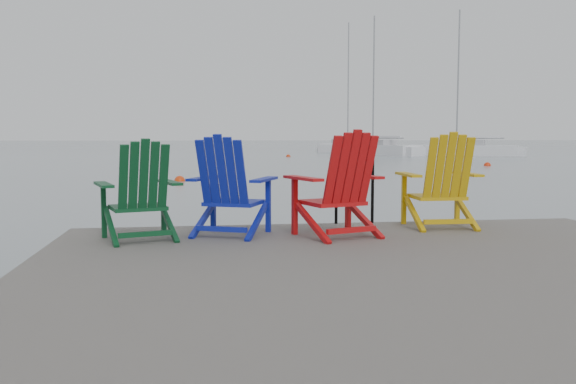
{
  "coord_description": "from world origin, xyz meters",
  "views": [
    {
      "loc": [
        -1.54,
        -4.53,
        1.53
      ],
      "look_at": [
        -0.49,
        2.8,
        0.85
      ],
      "focal_mm": 38.0,
      "sensor_mm": 36.0,
      "label": 1
    }
  ],
  "objects": [
    {
      "name": "ground",
      "position": [
        0.0,
        0.0,
        0.0
      ],
      "size": [
        400.0,
        400.0,
        0.0
      ],
      "primitive_type": "plane",
      "color": "slate",
      "rests_on": "ground"
    },
    {
      "name": "dock",
      "position": [
        0.0,
        0.0,
        0.35
      ],
      "size": [
        6.0,
        5.0,
        1.4
      ],
      "color": "#312E2C",
      "rests_on": "ground"
    },
    {
      "name": "handrail",
      "position": [
        0.25,
        2.45,
        1.04
      ],
      "size": [
        0.48,
        0.04,
        0.9
      ],
      "color": "black",
      "rests_on": "dock"
    },
    {
      "name": "chair_green",
      "position": [
        -2.14,
        1.59,
        0.99
      ],
      "size": [
        0.91,
        0.87,
        0.97
      ],
      "rotation": [
        0.0,
        0.0,
        0.3
      ],
      "color": "#0B3D1E",
      "rests_on": "dock"
    },
    {
      "name": "chair_blue",
      "position": [
        -1.26,
        1.77,
        1.01
      ],
      "size": [
        0.99,
        0.95,
        1.01
      ],
      "rotation": [
        0.0,
        0.0,
        -0.41
      ],
      "color": "#0E1A96",
      "rests_on": "dock"
    },
    {
      "name": "chair_red",
      "position": [
        -0.15,
        1.51,
        1.03
      ],
      "size": [
        1.0,
        0.96,
        1.06
      ],
      "rotation": [
        0.0,
        0.0,
        0.33
      ],
      "color": "#B50D0F",
      "rests_on": "dock"
    },
    {
      "name": "chair_yellow",
      "position": [
        1.13,
        1.96,
        1.02
      ],
      "size": [
        0.85,
        0.79,
        1.04
      ],
      "rotation": [
        0.0,
        0.0,
        -0.03
      ],
      "color": "#C4970A",
      "rests_on": "dock"
    },
    {
      "name": "sailboat_near",
      "position": [
        12.73,
        43.98,
        0.36
      ],
      "size": [
        5.57,
        8.47,
        11.54
      ],
      "rotation": [
        0.0,
        0.0,
        0.45
      ],
      "color": "silver",
      "rests_on": "ground"
    },
    {
      "name": "sailboat_mid",
      "position": [
        13.33,
        57.08,
        0.35
      ],
      "size": [
        7.47,
        9.65,
        13.39
      ],
      "rotation": [
        0.0,
        0.0,
        -0.57
      ],
      "color": "silver",
      "rests_on": "ground"
    },
    {
      "name": "sailboat_far",
      "position": [
        18.81,
        40.99,
        0.36
      ],
      "size": [
        8.27,
        6.21,
        11.55
      ],
      "rotation": [
        0.0,
        0.0,
        1.02
      ],
      "color": "silver",
      "rests_on": "ground"
    },
    {
      "name": "buoy_a",
      "position": [
        -2.27,
        16.4,
        0.0
      ],
      "size": [
        0.37,
        0.37,
        0.37
      ],
      "primitive_type": "sphere",
      "color": "red",
      "rests_on": "ground"
    },
    {
      "name": "buoy_b",
      "position": [
        3.43,
        16.21,
        0.0
      ],
      "size": [
        0.41,
        0.41,
        0.41
      ],
      "primitive_type": "sphere",
      "color": "#D6480C",
      "rests_on": "ground"
    },
    {
      "name": "buoy_c",
      "position": [
        13.06,
        25.04,
        0.0
      ],
      "size": [
        0.36,
        0.36,
        0.36
      ],
      "primitive_type": "sphere",
      "color": "red",
      "rests_on": "ground"
    },
    {
      "name": "buoy_d",
      "position": [
        4.85,
        40.0,
        0.0
      ],
      "size": [
        0.34,
        0.34,
        0.34
      ],
      "primitive_type": "sphere",
      "color": "red",
      "rests_on": "ground"
    }
  ]
}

